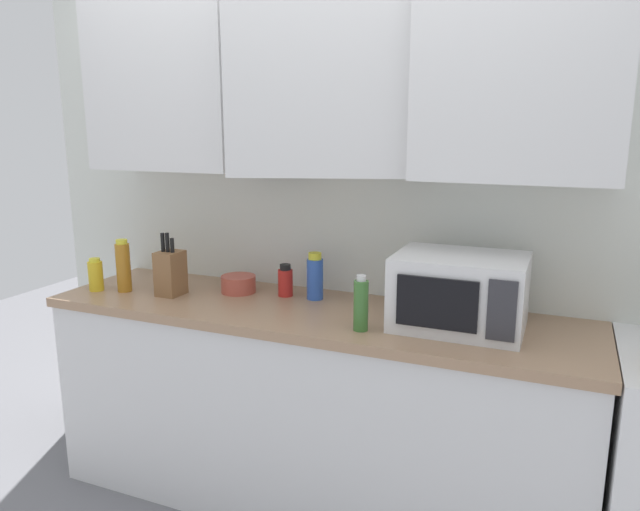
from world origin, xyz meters
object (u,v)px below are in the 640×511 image
object	(u,v)px
knife_block	(170,272)
bottle_blue_cleaner	(315,277)
bottle_yellow_mustard	(96,275)
bottle_red_sauce	(285,281)
bowl_ceramic_small	(238,284)
microwave	(459,292)
bottle_amber_vinegar	(123,266)
bottle_green_oil	(361,304)

from	to	relation	value
knife_block	bottle_blue_cleaner	distance (m)	0.66
bottle_blue_cleaner	bottle_yellow_mustard	world-z (taller)	bottle_blue_cleaner
bottle_red_sauce	bowl_ceramic_small	world-z (taller)	bottle_red_sauce
bottle_red_sauce	bottle_yellow_mustard	xyz separation A→B (m)	(-0.85, -0.26, 0.01)
knife_block	bottle_blue_cleaner	xyz separation A→B (m)	(0.63, 0.19, -0.00)
microwave	bowl_ceramic_small	bearing A→B (deg)	174.67
microwave	bowl_ceramic_small	xyz separation A→B (m)	(-1.02, 0.09, -0.10)
bottle_red_sauce	bottle_yellow_mustard	size ratio (longest dim) A/B	0.95
bottle_red_sauce	bottle_amber_vinegar	distance (m)	0.75
knife_block	bottle_blue_cleaner	size ratio (longest dim) A/B	1.37
bottle_amber_vinegar	bowl_ceramic_small	distance (m)	0.54
bowl_ceramic_small	bottle_red_sauce	bearing A→B (deg)	7.85
microwave	bottle_green_oil	bearing A→B (deg)	-151.93
bottle_green_oil	bottle_blue_cleaner	size ratio (longest dim) A/B	1.02
bottle_green_oil	bottle_blue_cleaner	world-z (taller)	bottle_green_oil
bottle_green_oil	bottle_red_sauce	world-z (taller)	bottle_green_oil
bottle_amber_vinegar	bowl_ceramic_small	bearing A→B (deg)	20.92
bowl_ceramic_small	microwave	bearing A→B (deg)	-5.33
knife_block	bottle_blue_cleaner	bearing A→B (deg)	17.01
microwave	bottle_yellow_mustard	bearing A→B (deg)	-175.28
bottle_green_oil	bowl_ceramic_small	world-z (taller)	bottle_green_oil
bottle_yellow_mustard	bowl_ceramic_small	xyz separation A→B (m)	(0.62, 0.23, -0.03)
knife_block	bottle_amber_vinegar	xyz separation A→B (m)	(-0.23, -0.04, 0.01)
microwave	knife_block	xyz separation A→B (m)	(-1.28, -0.06, -0.04)
bottle_red_sauce	bottle_blue_cleaner	world-z (taller)	bottle_blue_cleaner
bottle_blue_cleaner	bottle_yellow_mustard	xyz separation A→B (m)	(-0.99, -0.27, -0.03)
bottle_red_sauce	knife_block	bearing A→B (deg)	-159.14
bottle_green_oil	bowl_ceramic_small	distance (m)	0.74
bowl_ceramic_small	bottle_yellow_mustard	bearing A→B (deg)	-159.75
bottle_yellow_mustard	bowl_ceramic_small	bearing A→B (deg)	20.25
microwave	bottle_blue_cleaner	world-z (taller)	microwave
bottle_yellow_mustard	bottle_amber_vinegar	world-z (taller)	bottle_amber_vinegar
knife_block	microwave	bearing A→B (deg)	2.65
microwave	knife_block	distance (m)	1.28
bottle_blue_cleaner	bottle_amber_vinegar	distance (m)	0.89
microwave	bottle_green_oil	world-z (taller)	microwave
bottle_yellow_mustard	bottle_red_sauce	bearing A→B (deg)	17.10
knife_block	bottle_green_oil	size ratio (longest dim) A/B	1.35
bottle_amber_vinegar	bottle_green_oil	bearing A→B (deg)	-3.97
microwave	knife_block	size ratio (longest dim) A/B	1.68
knife_block	bottle_yellow_mustard	size ratio (longest dim) A/B	1.87
microwave	bottle_red_sauce	distance (m)	0.81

